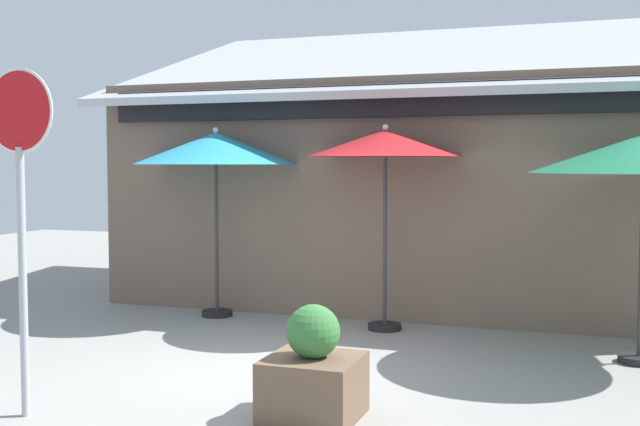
# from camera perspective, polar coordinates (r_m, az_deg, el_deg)

# --- Properties ---
(ground_plane) EXTENTS (28.00, 28.00, 0.10)m
(ground_plane) POSITION_cam_1_polar(r_m,az_deg,el_deg) (8.45, -4.17, -11.70)
(ground_plane) COLOR gray
(cafe_building) EXTENTS (9.74, 5.66, 4.84)m
(cafe_building) POSITION_cam_1_polar(r_m,az_deg,el_deg) (13.23, 8.27, 1.86)
(cafe_building) COLOR #705B4C
(cafe_building) RESTS_ON ground
(stop_sign) EXTENTS (0.72, 0.07, 2.98)m
(stop_sign) POSITION_cam_1_polar(r_m,az_deg,el_deg) (7.12, -20.96, 2.33)
(stop_sign) COLOR #A8AAB2
(stop_sign) RESTS_ON ground
(patio_umbrella_teal_left) EXTENTS (2.32, 2.32, 2.69)m
(patio_umbrella_teal_left) POSITION_cam_1_polar(r_m,az_deg,el_deg) (11.21, -7.59, 4.60)
(patio_umbrella_teal_left) COLOR black
(patio_umbrella_teal_left) RESTS_ON ground
(patio_umbrella_crimson_center) EXTENTS (2.04, 2.04, 2.69)m
(patio_umbrella_crimson_center) POSITION_cam_1_polar(r_m,az_deg,el_deg) (10.22, 4.78, 4.92)
(patio_umbrella_crimson_center) COLOR black
(patio_umbrella_crimson_center) RESTS_ON ground
(sidewalk_planter) EXTENTS (0.78, 0.78, 0.98)m
(sidewalk_planter) POSITION_cam_1_polar(r_m,az_deg,el_deg) (6.83, -0.50, -11.66)
(sidewalk_planter) COLOR brown
(sidewalk_planter) RESTS_ON ground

